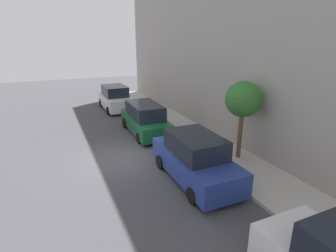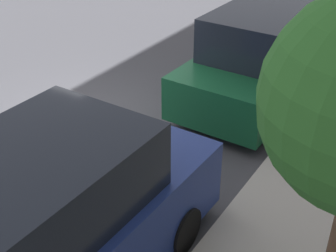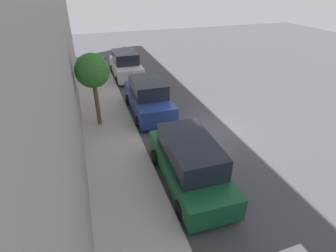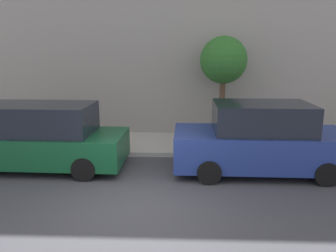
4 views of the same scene
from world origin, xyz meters
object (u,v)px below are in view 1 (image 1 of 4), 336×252
object	(u,v)px
parked_suv_second	(195,159)
parked_suv_fourth	(115,98)
parked_minivan_third	(145,119)
street_tree	(243,100)

from	to	relation	value
parked_suv_second	parked_suv_fourth	size ratio (longest dim) A/B	1.00
parked_suv_second	parked_suv_fourth	distance (m)	12.93
parked_minivan_third	street_tree	size ratio (longest dim) A/B	1.33
parked_minivan_third	parked_suv_second	bearing A→B (deg)	-90.57
parked_suv_second	street_tree	distance (m)	3.63
parked_minivan_third	parked_suv_fourth	world-z (taller)	parked_suv_fourth
parked_suv_fourth	street_tree	world-z (taller)	street_tree
parked_suv_fourth	street_tree	distance (m)	12.74
parked_suv_second	parked_suv_fourth	xyz separation A→B (m)	(-0.21, 12.93, -0.00)
parked_minivan_third	parked_suv_fourth	xyz separation A→B (m)	(-0.27, 6.63, 0.01)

